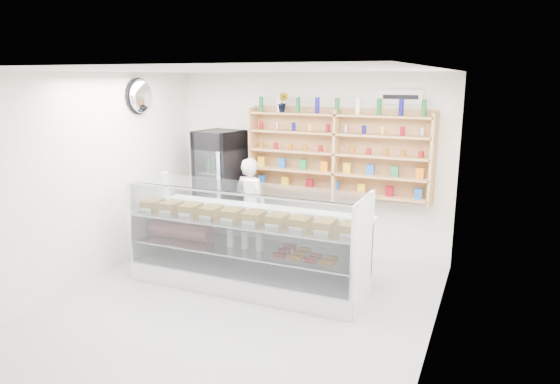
% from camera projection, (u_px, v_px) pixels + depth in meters
% --- Properties ---
extents(room, '(5.00, 5.00, 5.00)m').
position_uv_depth(room, '(232.00, 196.00, 5.69)').
color(room, '#A3A3A8').
rests_on(room, ground).
extents(display_counter, '(3.14, 0.94, 1.37)m').
position_uv_depth(display_counter, '(248.00, 259.00, 6.62)').
color(display_counter, white).
rests_on(display_counter, floor).
extents(shop_worker, '(0.60, 0.44, 1.51)m').
position_uv_depth(shop_worker, '(251.00, 205.00, 7.86)').
color(shop_worker, silver).
rests_on(shop_worker, floor).
extents(drinks_cooler, '(0.77, 0.76, 1.88)m').
position_uv_depth(drinks_cooler, '(221.00, 188.00, 8.22)').
color(drinks_cooler, black).
rests_on(drinks_cooler, floor).
extents(wall_shelving, '(2.84, 0.28, 1.33)m').
position_uv_depth(wall_shelving, '(336.00, 154.00, 7.54)').
color(wall_shelving, tan).
rests_on(wall_shelving, back_wall).
extents(potted_plant, '(0.17, 0.14, 0.30)m').
position_uv_depth(potted_plant, '(283.00, 102.00, 7.71)').
color(potted_plant, '#1E6626').
rests_on(potted_plant, wall_shelving).
extents(security_mirror, '(0.15, 0.50, 0.50)m').
position_uv_depth(security_mirror, '(141.00, 96.00, 7.37)').
color(security_mirror, silver).
rests_on(security_mirror, left_wall).
extents(wall_sign, '(0.62, 0.03, 0.20)m').
position_uv_depth(wall_sign, '(401.00, 97.00, 7.11)').
color(wall_sign, white).
rests_on(wall_sign, back_wall).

